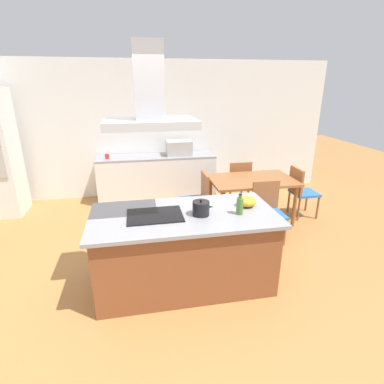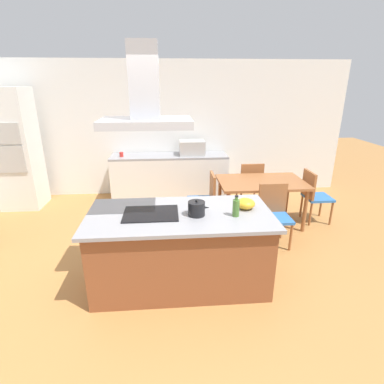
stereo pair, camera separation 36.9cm
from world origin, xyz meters
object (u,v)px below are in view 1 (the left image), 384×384
at_px(olive_oil_bottle, 240,206).
at_px(chair_facing_back_wall, 238,181).
at_px(countertop_microwave, 179,148).
at_px(coffee_mug_red, 107,156).
at_px(mixing_bowl, 247,201).
at_px(tea_kettle, 201,208).
at_px(dining_table, 252,184).
at_px(range_hood, 150,101).
at_px(chair_at_right_end, 301,189).
at_px(chair_facing_island, 268,207).
at_px(cooktop, 155,215).
at_px(chair_at_left_end, 199,196).

height_order(olive_oil_bottle, chair_facing_back_wall, olive_oil_bottle).
relative_size(countertop_microwave, coffee_mug_red, 5.56).
height_order(mixing_bowl, chair_facing_back_wall, mixing_bowl).
xyz_separation_m(tea_kettle, countertop_microwave, (0.19, 2.95, 0.06)).
distance_m(countertop_microwave, dining_table, 1.75).
xyz_separation_m(olive_oil_bottle, range_hood, (-0.92, 0.12, 1.10)).
relative_size(tea_kettle, chair_at_right_end, 0.27).
bearing_deg(olive_oil_bottle, coffee_mug_red, 119.01).
xyz_separation_m(chair_at_right_end, chair_facing_island, (-0.92, -0.67, 0.00)).
bearing_deg(cooktop, range_hood, 0.00).
bearing_deg(olive_oil_bottle, chair_facing_island, 50.46).
bearing_deg(countertop_microwave, chair_at_left_end, -85.04).
relative_size(countertop_microwave, range_hood, 0.56).
xyz_separation_m(dining_table, chair_at_right_end, (0.92, -0.00, -0.16)).
xyz_separation_m(cooktop, mixing_bowl, (1.08, 0.07, 0.05)).
height_order(tea_kettle, dining_table, tea_kettle).
xyz_separation_m(tea_kettle, chair_facing_island, (1.23, 0.92, -0.47)).
xyz_separation_m(chair_facing_island, chair_facing_back_wall, (0.00, 1.33, 0.00)).
relative_size(coffee_mug_red, chair_at_left_end, 0.10).
xyz_separation_m(chair_at_left_end, chair_at_right_end, (1.83, 0.00, 0.00)).
distance_m(tea_kettle, range_hood, 1.23).
distance_m(tea_kettle, olive_oil_bottle, 0.43).
bearing_deg(olive_oil_bottle, chair_facing_back_wall, 70.76).
distance_m(countertop_microwave, range_hood, 3.15).
relative_size(countertop_microwave, chair_at_right_end, 0.56).
bearing_deg(chair_facing_back_wall, tea_kettle, -118.60).
relative_size(chair_at_right_end, chair_facing_island, 1.00).
distance_m(olive_oil_bottle, countertop_microwave, 3.01).
bearing_deg(range_hood, coffee_mug_red, 104.04).
xyz_separation_m(countertop_microwave, chair_facing_back_wall, (1.03, -0.70, -0.53)).
distance_m(cooktop, countertop_microwave, 2.96).
distance_m(chair_at_right_end, range_hood, 3.44).
bearing_deg(chair_facing_back_wall, olive_oil_bottle, -109.24).
height_order(olive_oil_bottle, countertop_microwave, countertop_microwave).
xyz_separation_m(countertop_microwave, coffee_mug_red, (-1.39, -0.08, -0.09)).
distance_m(olive_oil_bottle, chair_facing_back_wall, 2.49).
bearing_deg(range_hood, chair_facing_island, 26.25).
height_order(countertop_microwave, dining_table, countertop_microwave).
xyz_separation_m(cooktop, range_hood, (0.00, 0.00, 1.20)).
relative_size(tea_kettle, olive_oil_bottle, 1.01).
distance_m(mixing_bowl, coffee_mug_red, 3.26).
xyz_separation_m(olive_oil_bottle, chair_facing_island, (0.80, 0.97, -0.49)).
xyz_separation_m(mixing_bowl, chair_facing_island, (0.65, 0.78, -0.45)).
height_order(cooktop, chair_at_left_end, cooktop).
xyz_separation_m(chair_at_right_end, range_hood, (-2.64, -1.52, 1.59)).
bearing_deg(chair_at_right_end, range_hood, -150.14).
distance_m(chair_facing_island, range_hood, 2.50).
height_order(coffee_mug_red, chair_at_left_end, coffee_mug_red).
bearing_deg(cooktop, chair_at_right_end, 29.86).
bearing_deg(cooktop, chair_facing_back_wall, 51.65).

